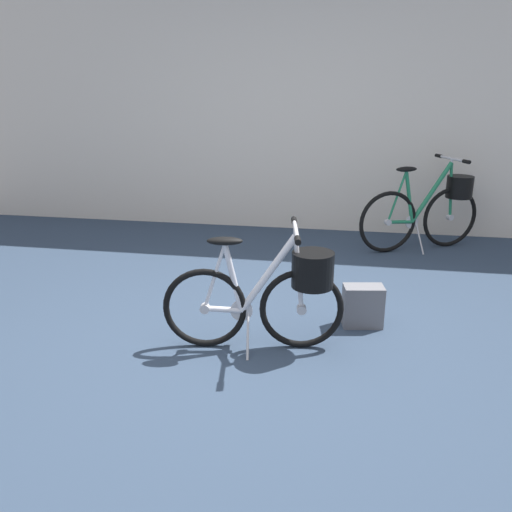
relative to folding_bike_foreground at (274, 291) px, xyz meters
The scene contains 5 objects.
ground_plane 0.45m from the folding_bike_foreground, 131.45° to the right, with size 8.16×8.16×0.00m, color #2D3D51.
back_wall 3.17m from the folding_bike_foreground, 92.93° to the left, with size 8.16×0.10×3.04m, color silver.
folding_bike_foreground is the anchor object (origin of this frame).
display_bike_left 2.69m from the folding_bike_foreground, 62.05° to the left, with size 1.21×0.69×0.93m.
backpack_on_floor 0.75m from the folding_bike_foreground, 36.81° to the left, with size 0.29×0.22×0.29m.
Camera 1 is at (0.57, -2.81, 1.61)m, focal length 36.66 mm.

